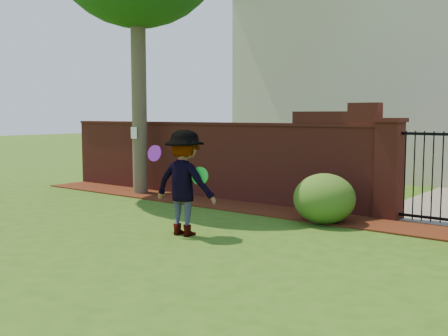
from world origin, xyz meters
The scene contains 10 objects.
ground centered at (0.00, 0.00, -0.01)m, with size 80.00×80.00×0.01m, color #2A4D13.
mulch_bed centered at (-0.95, 3.34, 0.01)m, with size 11.10×1.08×0.03m, color #361509.
brick_wall centered at (-2.01, 4.00, 0.93)m, with size 8.70×0.31×2.16m.
pillar_left centered at (2.40, 4.00, 0.96)m, with size 0.50×0.50×1.88m.
house centered at (1.00, 12.00, 3.16)m, with size 12.40×6.40×6.30m.
paper_notice centered at (-3.60, 3.21, 1.50)m, with size 0.20×0.01×0.28m, color white.
shrub_left centered at (1.65, 2.91, 0.45)m, with size 1.10×1.10×0.90m, color #245519.
man centered at (0.29, 0.69, 0.85)m, with size 1.10×0.63×1.70m, color gray.
frisbee_purple centered at (-0.11, 0.46, 1.32)m, with size 0.26×0.26×0.02m, color purple.
frisbee_green centered at (0.59, 0.74, 0.98)m, with size 0.28×0.28×0.03m, color green.
Camera 1 is at (5.98, -5.55, 1.94)m, focal length 42.62 mm.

